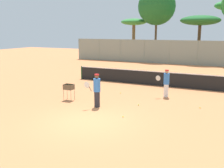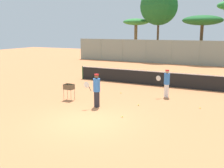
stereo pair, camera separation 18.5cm
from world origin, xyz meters
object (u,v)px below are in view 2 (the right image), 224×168
Objects in this scene: player_white_outfit at (167,83)px; player_red_cap at (97,90)px; ball_cart at (69,88)px; tennis_net at (150,78)px.

player_red_cap reaches higher than player_white_outfit.
player_white_outfit reaches higher than ball_cart.
player_white_outfit is 1.79× the size of ball_cart.
tennis_net is at bearing -142.07° from player_red_cap.
player_white_outfit is at bearing -172.62° from player_red_cap.
player_white_outfit is (2.04, -2.99, 0.31)m from tennis_net.
player_red_cap is (-2.77, -3.70, 0.05)m from player_white_outfit.
player_white_outfit is at bearing -55.77° from tennis_net.
ball_cart is at bearing -59.67° from player_red_cap.
player_red_cap is 1.89× the size of ball_cart.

